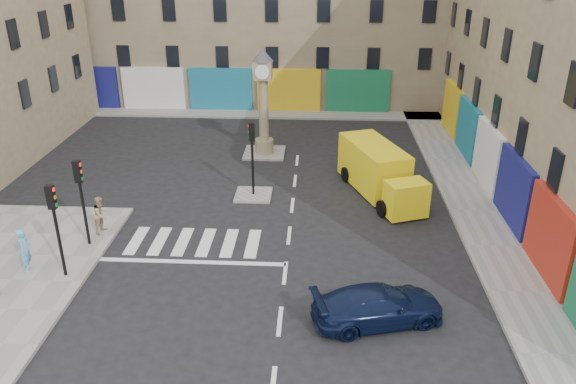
# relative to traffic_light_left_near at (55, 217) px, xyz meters

# --- Properties ---
(ground) EXTENTS (120.00, 120.00, 0.00)m
(ground) POSITION_rel_traffic_light_left_near_xyz_m (8.30, -0.20, -2.62)
(ground) COLOR black
(ground) RESTS_ON ground
(sidewalk_right) EXTENTS (2.60, 30.00, 0.15)m
(sidewalk_right) POSITION_rel_traffic_light_left_near_xyz_m (17.00, 9.80, -2.55)
(sidewalk_right) COLOR gray
(sidewalk_right) RESTS_ON ground
(sidewalk_far) EXTENTS (32.00, 2.40, 0.15)m
(sidewalk_far) POSITION_rel_traffic_light_left_near_xyz_m (4.30, 22.00, -2.55)
(sidewalk_far) COLOR gray
(sidewalk_far) RESTS_ON ground
(island_near) EXTENTS (1.80, 1.80, 0.12)m
(island_near) POSITION_rel_traffic_light_left_near_xyz_m (6.30, 7.80, -2.56)
(island_near) COLOR gray
(island_near) RESTS_ON ground
(island_far) EXTENTS (2.40, 2.40, 0.12)m
(island_far) POSITION_rel_traffic_light_left_near_xyz_m (6.30, 13.80, -2.56)
(island_far) COLOR gray
(island_far) RESTS_ON ground
(traffic_light_left_near) EXTENTS (0.28, 0.22, 3.70)m
(traffic_light_left_near) POSITION_rel_traffic_light_left_near_xyz_m (0.00, 0.00, 0.00)
(traffic_light_left_near) COLOR black
(traffic_light_left_near) RESTS_ON sidewalk_left
(traffic_light_left_far) EXTENTS (0.28, 0.22, 3.70)m
(traffic_light_left_far) POSITION_rel_traffic_light_left_near_xyz_m (0.00, 2.40, 0.00)
(traffic_light_left_far) COLOR black
(traffic_light_left_far) RESTS_ON sidewalk_left
(traffic_light_island) EXTENTS (0.28, 0.22, 3.70)m
(traffic_light_island) POSITION_rel_traffic_light_left_near_xyz_m (6.30, 7.80, -0.03)
(traffic_light_island) COLOR black
(traffic_light_island) RESTS_ON island_near
(clock_pillar) EXTENTS (1.20, 1.20, 6.10)m
(clock_pillar) POSITION_rel_traffic_light_left_near_xyz_m (6.30, 13.80, 0.93)
(clock_pillar) COLOR #9C8D66
(clock_pillar) RESTS_ON island_far
(navy_sedan) EXTENTS (4.77, 2.93, 1.29)m
(navy_sedan) POSITION_rel_traffic_light_left_near_xyz_m (11.58, -2.02, -1.98)
(navy_sedan) COLOR black
(navy_sedan) RESTS_ON ground
(yellow_van) EXTENTS (4.04, 6.72, 2.35)m
(yellow_van) POSITION_rel_traffic_light_left_near_xyz_m (12.55, 8.55, -1.45)
(yellow_van) COLOR yellow
(yellow_van) RESTS_ON ground
(pedestrian_blue) EXTENTS (0.51, 0.70, 1.77)m
(pedestrian_blue) POSITION_rel_traffic_light_left_near_xyz_m (-1.54, 0.25, -1.59)
(pedestrian_blue) COLOR #5DA8D6
(pedestrian_blue) RESTS_ON sidewalk_left
(pedestrian_tan) EXTENTS (0.82, 0.94, 1.65)m
(pedestrian_tan) POSITION_rel_traffic_light_left_near_xyz_m (0.23, 3.46, -1.65)
(pedestrian_tan) COLOR tan
(pedestrian_tan) RESTS_ON sidewalk_left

